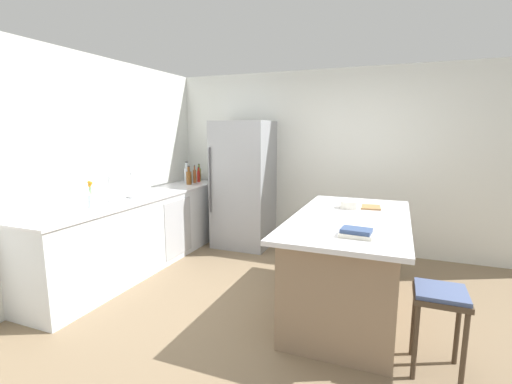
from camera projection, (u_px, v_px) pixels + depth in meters
name	position (u px, v px, depth m)	size (l,w,h in m)	color
ground_plane	(285.00, 317.00, 3.39)	(7.20, 7.20, 0.00)	#7A664C
wall_rear	(331.00, 161.00, 5.23)	(6.00, 0.10, 2.60)	silver
wall_left	(80.00, 170.00, 4.06)	(0.10, 6.00, 2.60)	silver
counter_run_left	(141.00, 232.00, 4.57)	(0.64, 3.15, 0.93)	silver
kitchen_island	(348.00, 263.00, 3.46)	(1.05, 2.03, 0.93)	#8E755B
refrigerator	(243.00, 185.00, 5.37)	(0.82, 0.73, 1.88)	#93969B
bar_stool	(440.00, 305.00, 2.54)	(0.36, 0.36, 0.63)	#473828
sink_faucet	(110.00, 188.00, 4.09)	(0.15, 0.05, 0.30)	silver
flower_vase	(91.00, 199.00, 3.78)	(0.08, 0.08, 0.29)	silver
paper_towel_roll	(131.00, 187.00, 4.36)	(0.14, 0.14, 0.31)	gray
olive_oil_bottle	(199.00, 174.00, 5.81)	(0.06, 0.06, 0.28)	olive
hot_sauce_bottle	(199.00, 176.00, 5.71)	(0.05, 0.05, 0.24)	red
vinegar_bottle	(195.00, 176.00, 5.62)	(0.05, 0.05, 0.27)	#994C23
soda_bottle	(187.00, 175.00, 5.56)	(0.07, 0.07, 0.34)	silver
whiskey_bottle	(189.00, 177.00, 5.44)	(0.08, 0.08, 0.28)	brown
cookbook_stack	(356.00, 233.00, 2.75)	(0.24, 0.19, 0.06)	silver
mixing_bowl	(351.00, 204.00, 3.76)	(0.23, 0.23, 0.08)	silver
cutting_board	(363.00, 207.00, 3.79)	(0.37, 0.26, 0.02)	#9E7042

